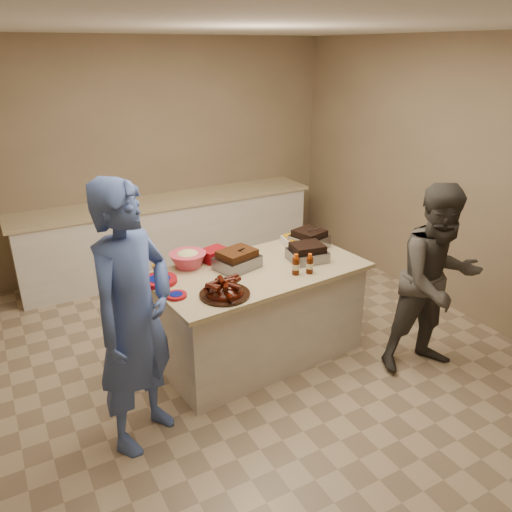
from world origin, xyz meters
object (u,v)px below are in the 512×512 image
roasting_pan (309,247)px  bbq_bottle_b (309,273)px  coleslaw_bowl (188,267)px  guest_gray (424,364)px  guest_blue (146,433)px  mustard_bottle (244,271)px  rib_platter (225,295)px  island (259,354)px  bbq_bottle_a (295,274)px  plastic_cup (158,274)px

roasting_pan → bbq_bottle_b: (-0.33, -0.48, 0.00)m
coleslaw_bowl → guest_gray: coleslaw_bowl is taller
roasting_pan → guest_blue: bearing=-174.5°
roasting_pan → mustard_bottle: 0.80m
bbq_bottle_b → rib_platter: bearing=-178.3°
rib_platter → guest_blue: rib_platter is taller
mustard_bottle → rib_platter: bearing=-136.1°
island → coleslaw_bowl: 1.04m
roasting_pan → bbq_bottle_b: size_ratio=1.67×
coleslaw_bowl → guest_blue: bearing=-130.7°
bbq_bottle_a → roasting_pan: bearing=45.4°
island → mustard_bottle: size_ratio=16.22×
island → mustard_bottle: (-0.13, 0.02, 0.85)m
island → guest_gray: 1.46m
roasting_pan → guest_gray: 1.45m
coleslaw_bowl → bbq_bottle_b: size_ratio=1.82×
bbq_bottle_b → mustard_bottle: size_ratio=1.56×
island → mustard_bottle: 0.86m
plastic_cup → coleslaw_bowl: bearing=5.0°
island → roasting_pan: roasting_pan is taller
bbq_bottle_b → mustard_bottle: bbq_bottle_b is taller
rib_platter → bbq_bottle_a: size_ratio=2.15×
plastic_cup → mustard_bottle: bearing=-23.7°
roasting_pan → plastic_cup: size_ratio=3.15×
plastic_cup → island: bearing=-21.6°
island → bbq_bottle_a: 0.90m
mustard_bottle → guest_gray: size_ratio=0.07×
bbq_bottle_a → mustard_bottle: size_ratio=1.62×
rib_platter → plastic_cup: (-0.32, 0.60, 0.00)m
rib_platter → bbq_bottle_b: bearing=1.7°
guest_blue → bbq_bottle_b: bearing=-26.7°
plastic_cup → guest_blue: size_ratio=0.05×
bbq_bottle_a → mustard_bottle: bearing=142.5°
rib_platter → bbq_bottle_b: (0.78, 0.02, 0.00)m
plastic_cup → bbq_bottle_a: bearing=-28.9°
island → roasting_pan: 1.09m
coleslaw_bowl → guest_gray: 2.22m
bbq_bottle_a → plastic_cup: bearing=151.1°
coleslaw_bowl → guest_blue: (-0.70, -0.81, -0.85)m
plastic_cup → rib_platter: bearing=-62.4°
guest_blue → coleslaw_bowl: bearing=14.9°
bbq_bottle_a → island: bearing=131.5°
guest_blue → mustard_bottle: bearing=-9.2°
rib_platter → guest_gray: rib_platter is taller
bbq_bottle_a → guest_gray: (0.99, -0.60, -0.85)m
plastic_cup → guest_gray: bearing=-30.1°
mustard_bottle → plastic_cup: mustard_bottle is taller
roasting_pan → mustard_bottle: size_ratio=2.61×
plastic_cup → guest_gray: size_ratio=0.06×
plastic_cup → bbq_bottle_b: bearing=-27.8°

